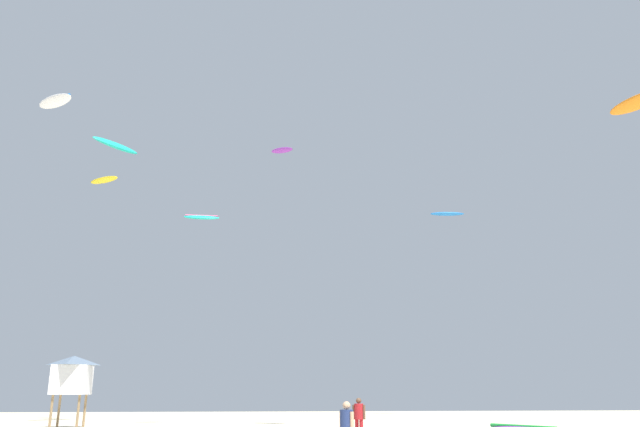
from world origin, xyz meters
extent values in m
cylinder|color=navy|center=(-0.87, 4.77, 1.18)|extent=(0.39, 0.39, 0.64)
cylinder|color=tan|center=(-0.99, 4.97, 1.15)|extent=(0.11, 0.11, 0.59)
cylinder|color=tan|center=(-0.74, 4.58, 1.15)|extent=(0.11, 0.11, 0.59)
sphere|color=tan|center=(-0.87, 4.77, 1.62)|extent=(0.23, 0.23, 0.23)
cylinder|color=#B21E23|center=(1.08, 13.85, 1.21)|extent=(0.40, 0.40, 0.66)
cylinder|color=brown|center=(1.28, 13.74, 1.18)|extent=(0.12, 0.12, 0.61)
cylinder|color=brown|center=(0.87, 13.95, 1.18)|extent=(0.12, 0.12, 0.61)
sphere|color=brown|center=(1.08, 13.85, 1.66)|extent=(0.24, 0.24, 0.24)
cylinder|color=green|center=(9.40, 15.94, 0.43)|extent=(1.88, 3.62, 0.19)
cylinder|color=#8C704C|center=(-13.50, 26.11, 0.95)|extent=(0.14, 0.14, 1.90)
cylinder|color=#8C704C|center=(-13.50, 24.61, 0.95)|extent=(0.14, 0.14, 1.90)
cylinder|color=#8C704C|center=(-15.00, 26.11, 0.95)|extent=(0.14, 0.14, 1.90)
cylinder|color=#8C704C|center=(-15.00, 24.61, 0.95)|extent=(0.14, 0.14, 1.90)
cube|color=white|center=(-14.25, 25.36, 2.75)|extent=(2.00, 2.00, 1.70)
pyramid|color=slate|center=(-14.25, 25.36, 3.87)|extent=(2.30, 2.30, 0.55)
ellipsoid|color=purple|center=(-1.44, 37.01, 22.78)|extent=(2.08, 1.40, 0.51)
ellipsoid|color=#19B29E|center=(-7.32, 27.18, 13.58)|extent=(2.43, 0.77, 0.57)
cylinder|color=#E5598C|center=(-7.32, 27.18, 13.69)|extent=(2.22, 0.17, 0.11)
ellipsoid|color=blue|center=(14.98, 41.74, 18.79)|extent=(3.39, 1.27, 0.40)
ellipsoid|color=white|center=(-16.48, 22.91, 19.70)|extent=(2.90, 2.49, 0.68)
cylinder|color=blue|center=(-16.48, 22.91, 19.83)|extent=(2.27, 1.75, 0.13)
ellipsoid|color=#19B29E|center=(-14.04, 29.43, 19.51)|extent=(3.40, 3.51, 0.98)
ellipsoid|color=yellow|center=(-15.67, 33.69, 18.24)|extent=(2.87, 2.43, 0.36)
ellipsoid|color=orange|center=(18.23, 16.06, 18.20)|extent=(2.51, 3.84, 0.80)
cylinder|color=red|center=(18.23, 16.06, 18.36)|extent=(1.53, 3.19, 0.16)
camera|label=1|loc=(-3.77, -14.03, 1.95)|focal=34.56mm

